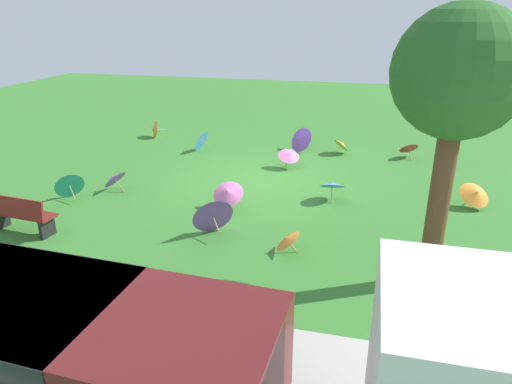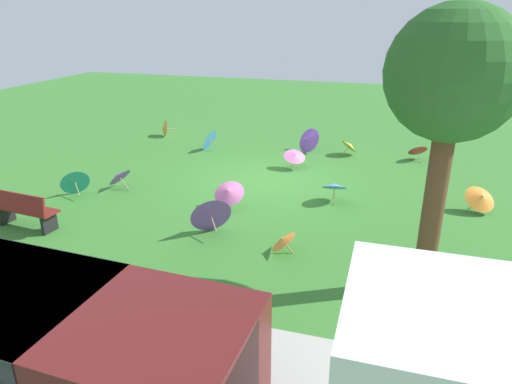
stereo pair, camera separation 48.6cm
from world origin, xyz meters
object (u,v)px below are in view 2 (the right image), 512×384
object	(u,v)px
shade_tree	(453,80)
parasol_teal_0	(75,181)
park_bench	(23,209)
parasol_red_0	(417,149)
parasol_pink_2	(295,155)
parasol_pink_0	(229,192)
parasol_orange_1	(164,128)
parasol_orange_0	(282,240)
parasol_purple_1	(307,140)
parasol_yellow_1	(350,145)
parasol_blue_1	(208,139)
parasol_orange_2	(481,198)
van_dark	(51,340)
parasol_purple_0	(119,176)
parasol_blue_2	(334,186)
parasol_purple_3	(210,213)

from	to	relation	value
shade_tree	parasol_teal_0	world-z (taller)	shade_tree
park_bench	parasol_red_0	xyz separation A→B (m)	(-8.52, -7.88, -0.10)
parasol_pink_2	parasol_red_0	bearing A→B (deg)	-150.76
parasol_pink_0	parasol_orange_1	size ratio (longest dim) A/B	1.14
parasol_orange_0	parasol_orange_1	distance (m)	10.10
parasol_purple_1	parasol_yellow_1	distance (m)	1.46
park_bench	parasol_purple_1	distance (m)	9.21
parasol_blue_1	parasol_orange_2	size ratio (longest dim) A/B	0.87
van_dark	parasol_teal_0	xyz separation A→B (m)	(4.24, -5.99, -0.54)
park_bench	parasol_orange_1	world-z (taller)	park_bench
parasol_orange_2	parasol_yellow_1	size ratio (longest dim) A/B	1.26
shade_tree	parasol_purple_1	bearing A→B (deg)	-65.07
shade_tree	parasol_red_0	xyz separation A→B (m)	(-0.06, -7.73, -3.24)
parasol_purple_1	parasol_orange_1	world-z (taller)	parasol_purple_1
parasol_orange_2	parasol_yellow_1	bearing A→B (deg)	-48.27
shade_tree	parasol_teal_0	bearing A→B (deg)	-12.49
parasol_orange_0	parasol_yellow_1	xyz separation A→B (m)	(-0.58, -7.24, 0.05)
parasol_red_0	park_bench	bearing A→B (deg)	42.78
parasol_orange_0	parasol_yellow_1	world-z (taller)	parasol_yellow_1
parasol_pink_2	parasol_pink_0	bearing A→B (deg)	75.88
van_dark	parasol_orange_1	world-z (taller)	van_dark
parasol_purple_0	van_dark	bearing A→B (deg)	116.68
parasol_blue_2	parasol_orange_2	size ratio (longest dim) A/B	0.73
shade_tree	parasol_purple_3	distance (m)	5.50
parasol_blue_1	parasol_orange_1	world-z (taller)	parasol_blue_1
parasol_teal_0	parasol_yellow_1	xyz separation A→B (m)	(-6.58, -5.74, -0.04)
shade_tree	parasol_red_0	distance (m)	8.38
parasol_purple_1	park_bench	bearing A→B (deg)	57.81
parasol_purple_0	parasol_pink_0	size ratio (longest dim) A/B	1.00
shade_tree	parasol_orange_0	world-z (taller)	shade_tree
parasol_purple_0	shade_tree	bearing A→B (deg)	161.23
parasol_teal_0	parasol_blue_1	world-z (taller)	parasol_blue_1
parasol_orange_2	shade_tree	bearing A→B (deg)	69.10
parasol_pink_0	parasol_blue_2	distance (m)	2.70
parasol_pink_2	parasol_purple_1	xyz separation A→B (m)	(-0.02, -1.95, -0.00)
parasol_pink_0	parasol_blue_2	xyz separation A→B (m)	(-2.41, -1.23, -0.02)
parasol_purple_0	parasol_red_0	bearing A→B (deg)	-147.26
parasol_purple_0	parasol_red_0	size ratio (longest dim) A/B	0.97
park_bench	parasol_blue_1	xyz separation A→B (m)	(-1.55, -7.01, -0.08)
parasol_teal_0	parasol_red_0	xyz separation A→B (m)	(-8.74, -5.80, -0.00)
shade_tree	parasol_orange_1	size ratio (longest dim) A/B	7.09
parasol_purple_0	parasol_purple_3	xyz separation A→B (m)	(-3.40, 1.77, 0.10)
parasol_pink_2	parasol_orange_2	world-z (taller)	parasol_orange_2
parasol_purple_0	parasol_teal_0	distance (m)	1.13
parasol_orange_1	shade_tree	bearing A→B (deg)	138.82
parasol_purple_1	parasol_purple_0	bearing A→B (deg)	49.39
parasol_pink_2	parasol_orange_0	world-z (taller)	parasol_pink_2
parasol_orange_0	parasol_blue_1	world-z (taller)	parasol_blue_1
parasol_purple_0	parasol_blue_2	world-z (taller)	parasol_purple_0
parasol_blue_1	parasol_red_0	size ratio (longest dim) A/B	1.08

